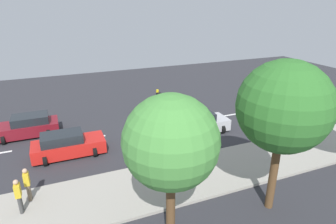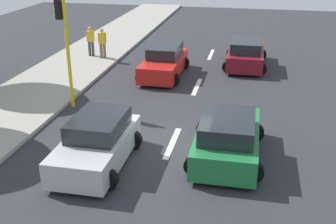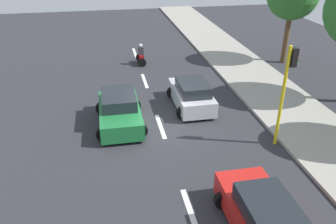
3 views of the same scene
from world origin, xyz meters
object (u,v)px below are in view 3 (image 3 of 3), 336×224
(car_silver, at_px, (192,95))
(motorcycle, at_px, (141,56))
(traffic_light_corner, at_px, (287,83))
(car_red, at_px, (265,220))
(car_green, at_px, (120,111))

(car_silver, height_order, motorcycle, motorcycle)
(car_silver, relative_size, traffic_light_corner, 0.85)
(car_red, distance_m, traffic_light_corner, 6.16)
(car_green, bearing_deg, car_red, -64.85)
(car_red, xyz_separation_m, motorcycle, (-1.73, 16.69, -0.07))
(car_silver, xyz_separation_m, traffic_light_corner, (2.83, -4.35, 2.22))
(traffic_light_corner, bearing_deg, car_green, 154.87)
(motorcycle, bearing_deg, car_green, -103.58)
(traffic_light_corner, bearing_deg, motorcycle, 111.69)
(car_green, height_order, motorcycle, motorcycle)
(car_red, relative_size, car_silver, 1.12)
(car_silver, xyz_separation_m, motorcycle, (-1.84, 7.40, -0.07))
(car_silver, bearing_deg, traffic_light_corner, -56.90)
(car_silver, height_order, traffic_light_corner, traffic_light_corner)
(traffic_light_corner, bearing_deg, car_silver, 123.10)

